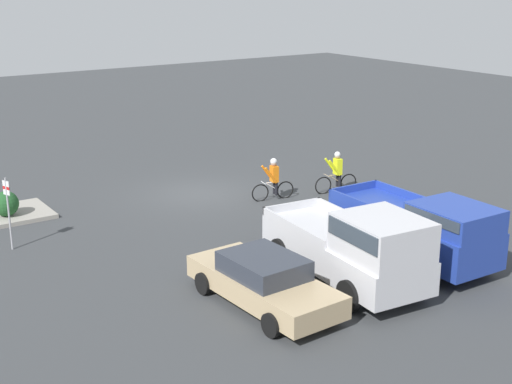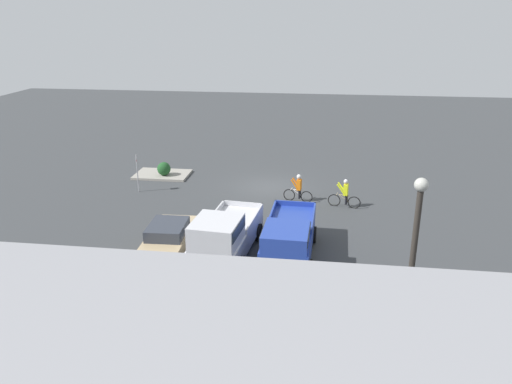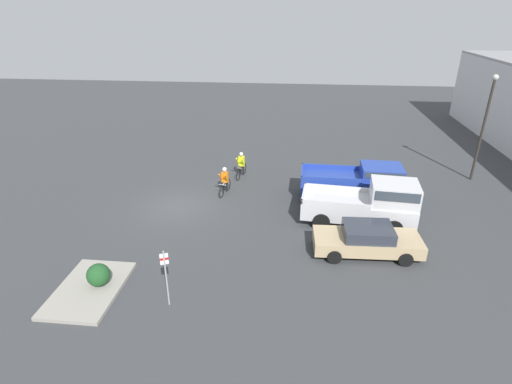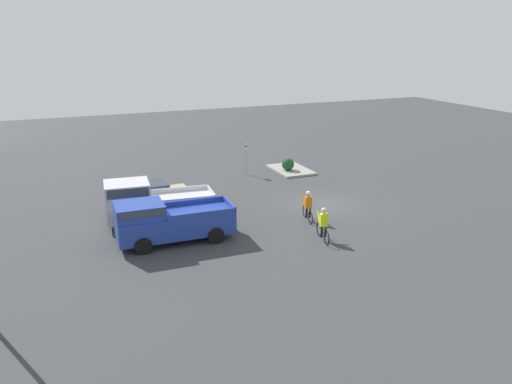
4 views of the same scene
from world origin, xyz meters
name	(u,v)px [view 4 (image 4 of 4)]	position (x,y,z in m)	size (l,w,h in m)	color
ground_plane	(326,204)	(0.00, 0.00, 0.00)	(80.00, 80.00, 0.00)	#383A3D
pickup_truck_0	(167,220)	(-1.94, 9.92, 1.10)	(2.38, 5.59, 2.11)	#233D9E
pickup_truck_1	(149,201)	(0.90, 10.21, 1.21)	(2.69, 5.74, 2.35)	silver
sedan_0	(149,195)	(3.65, 9.72, 0.69)	(2.14, 4.77, 1.37)	tan
cyclist_0	(308,205)	(-1.98, 2.32, 0.85)	(1.74, 0.54, 1.67)	black
cyclist_1	(323,224)	(-4.65, 2.94, 0.84)	(1.84, 0.55, 1.69)	black
fire_lane_sign	(246,155)	(7.94, 1.95, 1.42)	(0.13, 0.29, 2.35)	#9E9EA3
curb_island	(291,170)	(7.49, -1.40, 0.07)	(3.63, 2.42, 0.15)	gray
shrub	(288,164)	(7.25, -1.05, 0.60)	(0.90, 0.90, 0.90)	#1E4C23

